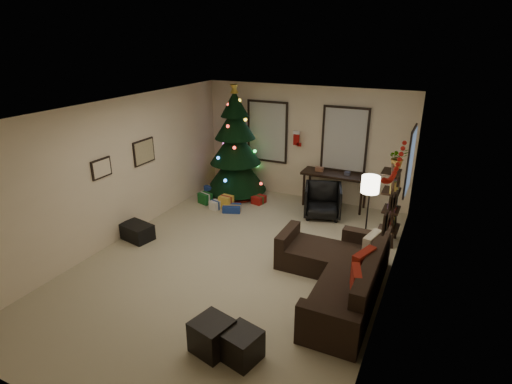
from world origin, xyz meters
TOP-DOWN VIEW (x-y plane):
  - floor at (0.00, 0.00)m, footprint 7.00×7.00m
  - ceiling at (0.00, 0.00)m, footprint 7.00×7.00m
  - wall_back at (0.00, 3.50)m, footprint 5.00×0.00m
  - wall_front at (0.00, -3.50)m, footprint 5.00×0.00m
  - wall_left at (-2.50, 0.00)m, footprint 0.00×7.00m
  - wall_right at (2.50, 0.00)m, footprint 0.00×7.00m
  - window_back_left at (-0.95, 3.47)m, footprint 1.05×0.06m
  - window_back_right at (0.95, 3.47)m, footprint 1.05×0.06m
  - window_right_wall at (2.47, 2.55)m, footprint 0.06×0.90m
  - christmas_tree at (-1.56, 2.94)m, footprint 1.50×1.50m
  - presents at (-1.49, 2.21)m, footprint 1.50×1.01m
  - sofa at (1.86, -0.03)m, footprint 1.76×2.57m
  - pillow_red_a at (2.21, -0.70)m, footprint 0.22×0.41m
  - pillow_red_b at (2.21, -0.21)m, footprint 0.27×0.48m
  - pillow_cream at (2.21, 0.42)m, footprint 0.23×0.47m
  - ottoman_near at (0.72, -2.01)m, footprint 0.55×0.55m
  - ottoman_far at (1.13, -1.99)m, footprint 0.51×0.51m
  - desk at (0.86, 3.22)m, footprint 1.51×0.54m
  - desk_chair at (0.78, 2.57)m, footprint 0.88×0.85m
  - bookshelf at (2.30, 1.94)m, footprint 0.30×0.49m
  - potted_plant at (2.30, 1.79)m, footprint 0.54×0.52m
  - floor_lamp at (1.95, 1.34)m, footprint 0.31×0.31m
  - art_map at (-2.48, 0.74)m, footprint 0.04×0.60m
  - art_abstract at (-2.48, -0.42)m, footprint 0.04×0.45m
  - gallery at (2.48, -0.07)m, footprint 0.03×1.25m
  - garland at (2.45, -0.01)m, footprint 0.08×1.90m
  - stocking_left at (-0.14, 3.33)m, footprint 0.20×0.05m
  - stocking_right at (0.19, 3.56)m, footprint 0.20×0.05m
  - storage_bin at (-2.19, -0.03)m, footprint 0.69×0.53m

SIDE VIEW (x-z plane):
  - floor at x=0.00m, z-range 0.00..0.00m
  - presents at x=-1.49m, z-range -0.03..0.27m
  - storage_bin at x=-2.19m, z-range 0.00..0.31m
  - ottoman_far at x=1.13m, z-range 0.00..0.40m
  - ottoman_near at x=0.72m, z-range 0.00..0.43m
  - sofa at x=1.86m, z-range -0.15..0.69m
  - desk_chair at x=0.78m, z-range 0.00..0.74m
  - pillow_cream at x=2.21m, z-range 0.40..0.86m
  - pillow_red_a at x=2.21m, z-range 0.44..0.84m
  - pillow_red_b at x=2.21m, z-range 0.41..0.87m
  - desk at x=0.86m, z-range 0.31..1.13m
  - bookshelf at x=2.30m, z-range -0.02..1.63m
  - christmas_tree at x=-1.56m, z-range -0.24..2.56m
  - floor_lamp at x=1.95m, z-range 0.50..1.99m
  - wall_left at x=-2.50m, z-range -2.15..4.85m
  - wall_right at x=2.50m, z-range -2.15..4.85m
  - wall_back at x=0.00m, z-range -1.15..3.85m
  - wall_front at x=0.00m, z-range -1.15..3.85m
  - window_right_wall at x=2.47m, z-range 0.85..2.15m
  - stocking_left at x=-0.14m, z-range 1.33..1.69m
  - stocking_right at x=0.19m, z-range 1.35..1.71m
  - art_abstract at x=-2.48m, z-range 1.36..1.71m
  - art_map at x=-2.48m, z-range 1.30..1.80m
  - window_back_left at x=-0.95m, z-range 0.80..2.30m
  - window_back_right at x=0.95m, z-range 0.80..2.30m
  - gallery at x=2.48m, z-range 1.30..1.84m
  - potted_plant at x=2.30m, z-range 1.56..2.03m
  - garland at x=2.45m, z-range 1.97..2.27m
  - ceiling at x=0.00m, z-range 2.70..2.70m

